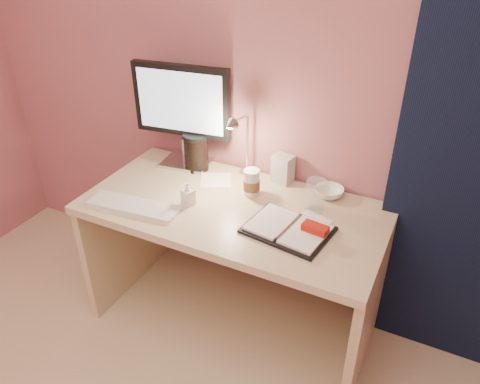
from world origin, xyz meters
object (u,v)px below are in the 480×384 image
at_px(lotion_bottle, 188,194).
at_px(dark_jar, 196,154).
at_px(keyboard, 134,206).
at_px(bowl, 329,192).
at_px(planner, 290,229).
at_px(coffee_cup, 252,183).
at_px(desk, 240,237).
at_px(product_box, 283,169).
at_px(monitor, 183,107).
at_px(clear_cup, 316,196).
at_px(desk_lamp, 242,142).

distance_m(lotion_bottle, dark_jar, 0.35).
height_order(keyboard, bowl, bowl).
relative_size(planner, coffee_cup, 2.97).
bearing_deg(dark_jar, keyboard, -98.75).
distance_m(desk, product_box, 0.40).
distance_m(planner, coffee_cup, 0.35).
relative_size(desk, dark_jar, 7.87).
bearing_deg(lotion_bottle, dark_jar, 114.16).
height_order(monitor, coffee_cup, monitor).
distance_m(keyboard, planner, 0.73).
height_order(coffee_cup, lotion_bottle, coffee_cup).
distance_m(dark_jar, product_box, 0.46).
distance_m(lotion_bottle, product_box, 0.50).
bearing_deg(coffee_cup, product_box, 62.72).
xyz_separation_m(keyboard, bowl, (0.78, 0.49, 0.01)).
distance_m(desk, keyboard, 0.55).
relative_size(coffee_cup, clear_cup, 0.83).
height_order(planner, coffee_cup, coffee_cup).
height_order(product_box, desk_lamp, desk_lamp).
distance_m(dark_jar, desk_lamp, 0.31).
distance_m(keyboard, clear_cup, 0.83).
height_order(lotion_bottle, desk_lamp, desk_lamp).
height_order(desk, product_box, product_box).
bearing_deg(desk, clear_cup, 9.46).
distance_m(desk, lotion_bottle, 0.38).
distance_m(monitor, product_box, 0.59).
height_order(monitor, bowl, monitor).
xyz_separation_m(lotion_bottle, desk_lamp, (0.13, 0.30, 0.16)).
bearing_deg(planner, dark_jar, 162.33).
relative_size(planner, clear_cup, 2.45).
distance_m(monitor, keyboard, 0.57).
relative_size(coffee_cup, desk_lamp, 0.37).
distance_m(bowl, desk_lamp, 0.48).
bearing_deg(dark_jar, product_box, 8.92).
height_order(desk, keyboard, keyboard).
relative_size(planner, dark_jar, 2.15).
height_order(clear_cup, desk_lamp, desk_lamp).
height_order(lotion_bottle, product_box, product_box).
relative_size(monitor, desk_lamp, 1.55).
bearing_deg(planner, lotion_bottle, -171.12).
bearing_deg(desk, coffee_cup, 65.28).
xyz_separation_m(monitor, clear_cup, (0.76, -0.13, -0.25)).
distance_m(desk, desk_lamp, 0.47).
height_order(keyboard, planner, planner).
bearing_deg(dark_jar, bowl, 3.28).
bearing_deg(bowl, dark_jar, -176.72).
bearing_deg(coffee_cup, dark_jar, 164.27).
bearing_deg(bowl, planner, -100.13).
bearing_deg(bowl, keyboard, -147.55).
bearing_deg(desk_lamp, product_box, 35.70).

